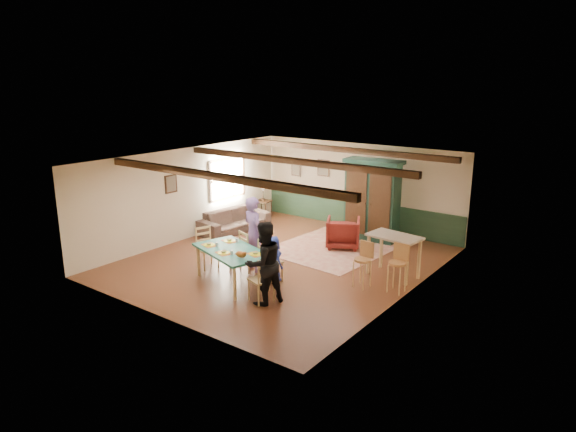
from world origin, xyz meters
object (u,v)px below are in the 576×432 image
Objects in this scene: person_child at (274,259)px; armchair at (343,233)px; bar_stool_right at (397,269)px; sofa at (235,220)px; dining_chair_end_right at (261,279)px; dining_chair_far_right at (271,261)px; table_lamp at (263,193)px; counter_table at (393,256)px; armoire at (372,200)px; dining_chair_end_left at (207,248)px; person_man at (254,234)px; dining_table at (232,266)px; cat at (241,254)px; person_woman at (264,263)px; dining_chair_far_left at (251,251)px; bar_stool_left at (362,265)px; end_table at (263,209)px.

person_child is 1.17× the size of armchair.
bar_stool_right is at bearing 113.88° from armchair.
dining_chair_end_right is at bearing -124.64° from sofa.
dining_chair_far_right is 4.34m from sofa.
counter_table is at bearing -21.57° from table_lamp.
dining_chair_end_right is 0.43× the size of armoire.
armoire is at bearing -76.61° from person_child.
person_man is at bearing -43.15° from dining_chair_end_left.
sofa is (-4.03, 3.56, -0.17)m from dining_chair_end_right.
dining_table is 3.86m from counter_table.
cat is at bearing 100.37° from dining_chair_far_right.
armoire is at bearing -88.32° from person_man.
cat is at bearing -142.04° from bar_stool_right.
bar_stool_right is (2.01, 2.21, -0.35)m from person_woman.
cat reaches higher than armchair.
counter_table is (2.99, 1.76, -0.00)m from dining_chair_far_left.
person_man is 2.79m from bar_stool_left.
person_woman is at bearing -90.00° from dining_chair_end_left.
armchair is 4.07m from table_lamp.
person_woman is 4.58× the size of cat.
person_woman is at bearing -124.18° from sofa.
person_man is at bearing -160.31° from bar_stool_left.
dining_chair_far_right is 1.86m from dining_chair_end_left.
counter_table is at bearing -42.95° from dining_chair_end_left.
dining_chair_far_left is 4.30m from armoire.
armoire reaches higher than bar_stool_left.
dining_chair_far_right reaches higher than sofa.
person_man is (-0.80, 0.35, 0.42)m from dining_chair_far_right.
person_child is 2.01× the size of table_lamp.
armoire is at bearing -160.26° from dining_chair_end_right.
person_child reaches higher than dining_table.
dining_chair_end_left is at bearing -66.94° from end_table.
person_man is 5.07m from end_table.
person_man is (-0.15, 0.96, 0.53)m from dining_table.
dining_chair_far_right reaches higher than counter_table.
dining_chair_end_right is at bearing -90.00° from dining_chair_end_left.
counter_table is (2.14, 1.94, -0.03)m from person_child.
armoire is at bearing -0.48° from table_lamp.
counter_table is 0.96m from bar_stool_right.
bar_stool_left is at bearing -68.27° from armoire.
person_child is 0.99× the size of bar_stool_right.
person_woman reaches higher than bar_stool_right.
person_child is (0.83, -0.26, -0.39)m from person_man.
table_lamp is at bearing -31.31° from dining_chair_far_right.
counter_table is at bearing -131.90° from dining_chair_far_left.
person_man is 4.79× the size of cat.
cat is (-0.65, 0.09, 0.40)m from dining_chair_end_right.
person_man is 1.70× the size of bar_stool_right.
dining_chair_far_right is 0.55× the size of person_man.
dining_chair_end_right is 1.74× the size of end_table.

